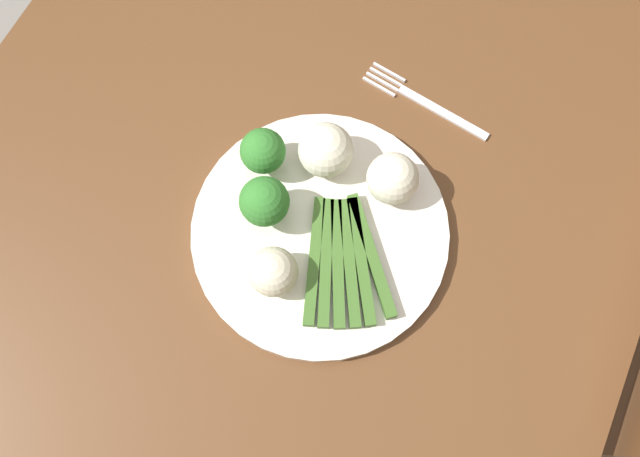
{
  "coord_description": "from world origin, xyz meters",
  "views": [
    {
      "loc": [
        -0.22,
        -0.15,
        1.44
      ],
      "look_at": [
        -0.02,
        -0.05,
        0.77
      ],
      "focal_mm": 36.43,
      "sensor_mm": 36.0,
      "label": 1
    }
  ],
  "objects_px": {
    "cauliflower_back": "(393,178)",
    "asparagus_bundle": "(343,261)",
    "cauliflower_mid": "(273,272)",
    "plate": "(320,232)",
    "cauliflower_edge": "(326,150)",
    "broccoli_back_right": "(264,202)",
    "fork": "(425,102)",
    "dining_table": "(290,231)",
    "broccoli_front_left": "(263,151)"
  },
  "relations": [
    {
      "from": "cauliflower_back",
      "to": "asparagus_bundle",
      "type": "bearing_deg",
      "value": 173.25
    },
    {
      "from": "cauliflower_back",
      "to": "cauliflower_mid",
      "type": "relative_size",
      "value": 1.08
    },
    {
      "from": "plate",
      "to": "cauliflower_edge",
      "type": "bearing_deg",
      "value": 20.8
    },
    {
      "from": "broccoli_back_right",
      "to": "fork",
      "type": "bearing_deg",
      "value": -26.4
    },
    {
      "from": "dining_table",
      "to": "plate",
      "type": "bearing_deg",
      "value": -111.57
    },
    {
      "from": "asparagus_bundle",
      "to": "cauliflower_back",
      "type": "distance_m",
      "value": 0.1
    },
    {
      "from": "asparagus_bundle",
      "to": "cauliflower_mid",
      "type": "relative_size",
      "value": 2.97
    },
    {
      "from": "dining_table",
      "to": "cauliflower_back",
      "type": "relative_size",
      "value": 20.38
    },
    {
      "from": "broccoli_back_right",
      "to": "cauliflower_edge",
      "type": "distance_m",
      "value": 0.09
    },
    {
      "from": "plate",
      "to": "broccoli_front_left",
      "type": "relative_size",
      "value": 4.63
    },
    {
      "from": "asparagus_bundle",
      "to": "broccoli_front_left",
      "type": "bearing_deg",
      "value": -146.22
    },
    {
      "from": "asparagus_bundle",
      "to": "broccoli_front_left",
      "type": "relative_size",
      "value": 2.55
    },
    {
      "from": "broccoli_back_right",
      "to": "cauliflower_edge",
      "type": "bearing_deg",
      "value": -20.67
    },
    {
      "from": "dining_table",
      "to": "fork",
      "type": "height_order",
      "value": "fork"
    },
    {
      "from": "dining_table",
      "to": "cauliflower_mid",
      "type": "relative_size",
      "value": 22.1
    },
    {
      "from": "asparagus_bundle",
      "to": "cauliflower_mid",
      "type": "xyz_separation_m",
      "value": [
        -0.05,
        0.06,
        0.02
      ]
    },
    {
      "from": "broccoli_front_left",
      "to": "asparagus_bundle",
      "type": "bearing_deg",
      "value": -117.62
    },
    {
      "from": "dining_table",
      "to": "cauliflower_back",
      "type": "distance_m",
      "value": 0.2
    },
    {
      "from": "cauliflower_back",
      "to": "fork",
      "type": "bearing_deg",
      "value": 3.17
    },
    {
      "from": "asparagus_bundle",
      "to": "cauliflower_mid",
      "type": "bearing_deg",
      "value": -79.99
    },
    {
      "from": "broccoli_front_left",
      "to": "cauliflower_edge",
      "type": "height_order",
      "value": "same"
    },
    {
      "from": "asparagus_bundle",
      "to": "cauliflower_edge",
      "type": "bearing_deg",
      "value": -174.43
    },
    {
      "from": "fork",
      "to": "cauliflower_back",
      "type": "bearing_deg",
      "value": 101.09
    },
    {
      "from": "cauliflower_edge",
      "to": "plate",
      "type": "bearing_deg",
      "value": -159.2
    },
    {
      "from": "asparagus_bundle",
      "to": "fork",
      "type": "bearing_deg",
      "value": 150.13
    },
    {
      "from": "cauliflower_edge",
      "to": "fork",
      "type": "xyz_separation_m",
      "value": [
        0.13,
        -0.07,
        -0.04
      ]
    },
    {
      "from": "plate",
      "to": "asparagus_bundle",
      "type": "relative_size",
      "value": 1.82
    },
    {
      "from": "dining_table",
      "to": "broccoli_back_right",
      "type": "distance_m",
      "value": 0.17
    },
    {
      "from": "dining_table",
      "to": "cauliflower_mid",
      "type": "height_order",
      "value": "cauliflower_mid"
    },
    {
      "from": "asparagus_bundle",
      "to": "broccoli_front_left",
      "type": "distance_m",
      "value": 0.15
    },
    {
      "from": "broccoli_back_right",
      "to": "fork",
      "type": "xyz_separation_m",
      "value": [
        0.21,
        -0.1,
        -0.05
      ]
    },
    {
      "from": "broccoli_front_left",
      "to": "cauliflower_edge",
      "type": "bearing_deg",
      "value": -61.74
    },
    {
      "from": "cauliflower_back",
      "to": "fork",
      "type": "relative_size",
      "value": 0.35
    },
    {
      "from": "cauliflower_back",
      "to": "fork",
      "type": "height_order",
      "value": "cauliflower_back"
    },
    {
      "from": "asparagus_bundle",
      "to": "broccoli_back_right",
      "type": "height_order",
      "value": "broccoli_back_right"
    },
    {
      "from": "dining_table",
      "to": "broccoli_front_left",
      "type": "distance_m",
      "value": 0.17
    },
    {
      "from": "broccoli_back_right",
      "to": "dining_table",
      "type": "bearing_deg",
      "value": -15.42
    },
    {
      "from": "plate",
      "to": "fork",
      "type": "relative_size",
      "value": 1.72
    },
    {
      "from": "broccoli_front_left",
      "to": "fork",
      "type": "bearing_deg",
      "value": -40.04
    },
    {
      "from": "plate",
      "to": "fork",
      "type": "distance_m",
      "value": 0.21
    },
    {
      "from": "dining_table",
      "to": "plate",
      "type": "xyz_separation_m",
      "value": [
        -0.02,
        -0.05,
        0.13
      ]
    },
    {
      "from": "dining_table",
      "to": "broccoli_back_right",
      "type": "height_order",
      "value": "broccoli_back_right"
    },
    {
      "from": "broccoli_back_right",
      "to": "cauliflower_edge",
      "type": "relative_size",
      "value": 1.08
    },
    {
      "from": "cauliflower_mid",
      "to": "broccoli_front_left",
      "type": "bearing_deg",
      "value": 31.02
    },
    {
      "from": "cauliflower_edge",
      "to": "cauliflower_mid",
      "type": "height_order",
      "value": "cauliflower_edge"
    },
    {
      "from": "cauliflower_edge",
      "to": "cauliflower_mid",
      "type": "bearing_deg",
      "value": -176.78
    },
    {
      "from": "asparagus_bundle",
      "to": "cauliflower_mid",
      "type": "height_order",
      "value": "cauliflower_mid"
    },
    {
      "from": "plate",
      "to": "broccoli_front_left",
      "type": "xyz_separation_m",
      "value": [
        0.04,
        0.09,
        0.04
      ]
    },
    {
      "from": "plate",
      "to": "broccoli_front_left",
      "type": "distance_m",
      "value": 0.11
    },
    {
      "from": "asparagus_bundle",
      "to": "broccoli_back_right",
      "type": "distance_m",
      "value": 0.11
    }
  ]
}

